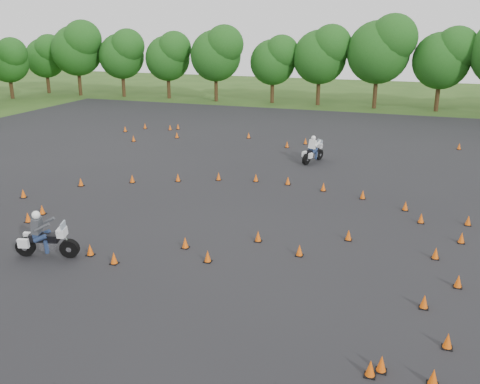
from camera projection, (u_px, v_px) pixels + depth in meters
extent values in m
plane|color=#2D5119|center=(208.00, 248.00, 21.97)|extent=(140.00, 140.00, 0.00)
plane|color=black|center=(253.00, 203.00, 27.37)|extent=(62.00, 62.00, 0.00)
cone|color=#E55609|center=(208.00, 256.00, 20.59)|extent=(0.26, 0.26, 0.45)
cone|color=#E55609|center=(177.00, 135.00, 42.67)|extent=(0.26, 0.26, 0.45)
cone|color=#E55609|center=(28.00, 218.00, 24.69)|extent=(0.26, 0.26, 0.45)
cone|color=#E55609|center=(42.00, 210.00, 25.70)|extent=(0.26, 0.26, 0.45)
cone|color=#E55609|center=(299.00, 250.00, 21.13)|extent=(0.26, 0.26, 0.45)
cone|color=#E55609|center=(288.00, 181.00, 30.40)|extent=(0.26, 0.26, 0.45)
cone|color=#E55609|center=(132.00, 179.00, 30.79)|extent=(0.26, 0.26, 0.45)
cone|color=#E55609|center=(405.00, 206.00, 26.24)|extent=(0.26, 0.26, 0.45)
cone|color=#E55609|center=(81.00, 182.00, 30.14)|extent=(0.26, 0.26, 0.45)
cone|color=#E55609|center=(424.00, 302.00, 17.25)|extent=(0.26, 0.26, 0.45)
cone|color=#E55609|center=(323.00, 187.00, 29.27)|extent=(0.26, 0.26, 0.45)
cone|color=#E55609|center=(90.00, 250.00, 21.17)|extent=(0.26, 0.26, 0.45)
cone|color=#E55609|center=(468.00, 221.00, 24.31)|extent=(0.26, 0.26, 0.45)
cone|color=#E55609|center=(421.00, 218.00, 24.59)|extent=(0.26, 0.26, 0.45)
cone|color=#E55609|center=(462.00, 238.00, 22.36)|extent=(0.26, 0.26, 0.45)
cone|color=#E55609|center=(125.00, 129.00, 45.12)|extent=(0.26, 0.26, 0.45)
cone|color=#E55609|center=(349.00, 235.00, 22.64)|extent=(0.26, 0.26, 0.45)
cone|color=#E55609|center=(436.00, 253.00, 20.86)|extent=(0.26, 0.26, 0.45)
cone|color=#E55609|center=(185.00, 243.00, 21.86)|extent=(0.26, 0.26, 0.45)
cone|color=#E55609|center=(23.00, 194.00, 28.14)|extent=(0.26, 0.26, 0.45)
cone|color=#E55609|center=(258.00, 236.00, 22.51)|extent=(0.26, 0.26, 0.45)
cone|color=#E55609|center=(448.00, 341.00, 15.13)|extent=(0.26, 0.26, 0.45)
cone|color=#E55609|center=(381.00, 364.00, 14.12)|extent=(0.26, 0.26, 0.45)
cone|color=#E55609|center=(219.00, 176.00, 31.26)|extent=(0.26, 0.26, 0.45)
cone|color=#E55609|center=(459.00, 146.00, 38.82)|extent=(0.26, 0.26, 0.45)
cone|color=#E55609|center=(134.00, 139.00, 41.43)|extent=(0.26, 0.26, 0.45)
cone|color=#E55609|center=(370.00, 369.00, 13.93)|extent=(0.26, 0.26, 0.45)
cone|color=#E55609|center=(287.00, 145.00, 39.42)|extent=(0.26, 0.26, 0.45)
cone|color=#E55609|center=(363.00, 195.00, 27.95)|extent=(0.26, 0.26, 0.45)
cone|color=#E55609|center=(114.00, 258.00, 20.43)|extent=(0.26, 0.26, 0.45)
cone|color=#E55609|center=(178.00, 127.00, 46.18)|extent=(0.26, 0.26, 0.45)
cone|color=#E55609|center=(458.00, 281.00, 18.60)|extent=(0.26, 0.26, 0.45)
cone|color=#E55609|center=(145.00, 126.00, 46.42)|extent=(0.26, 0.26, 0.45)
cone|color=#E55609|center=(305.00, 141.00, 40.53)|extent=(0.26, 0.26, 0.45)
cone|color=#E55609|center=(178.00, 178.00, 31.02)|extent=(0.26, 0.26, 0.45)
cone|color=#E55609|center=(256.00, 178.00, 31.01)|extent=(0.26, 0.26, 0.45)
cone|color=#E55609|center=(433.00, 378.00, 13.57)|extent=(0.26, 0.26, 0.45)
cone|color=#E55609|center=(249.00, 135.00, 42.59)|extent=(0.26, 0.26, 0.45)
cone|color=#E55609|center=(170.00, 127.00, 45.80)|extent=(0.26, 0.26, 0.45)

